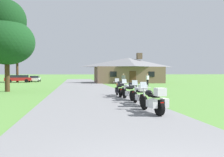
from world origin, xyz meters
name	(u,v)px	position (x,y,z in m)	size (l,w,h in m)	color
ground_plane	(86,90)	(0.00, 20.00, 0.00)	(500.00, 500.00, 0.00)	#56893D
asphalt_driveway	(87,91)	(0.00, 18.00, 0.03)	(6.40, 80.00, 0.06)	slate
motorcycle_black_nearest_to_camera	(154,101)	(2.10, 6.17, 0.61)	(0.86, 2.08, 1.30)	black
motorcycle_silver_second_in_row	(139,94)	(2.22, 8.58, 0.62)	(0.66, 2.08, 1.30)	black
motorcycle_silver_third_in_row	(129,91)	(2.25, 10.84, 0.62)	(0.71, 2.08, 1.30)	black
motorcycle_orange_farthest_in_row	(119,89)	(2.02, 12.82, 0.61)	(0.74, 2.08, 1.30)	black
stone_lodge	(128,70)	(8.39, 34.91, 2.34)	(12.50, 6.54, 5.43)	brown
bystander_gray_shirt_near_lodge	(123,78)	(6.07, 28.79, 0.95)	(0.54, 0.30, 1.69)	#75664C
bystander_white_shirt_beside_signpost	(148,79)	(8.75, 25.55, 0.93)	(0.51, 0.35, 1.67)	black
tree_left_near	(7,35)	(-7.51, 19.13, 5.34)	(5.11, 5.11, 8.70)	#422D19
tree_left_far	(17,49)	(-12.11, 40.98, 6.47)	(4.56, 4.56, 9.49)	#422D19
parked_red_suv_far_left	(19,78)	(-11.58, 39.67, 0.78)	(4.88, 2.75, 1.40)	maroon
parked_white_sedan_far_left	(35,79)	(-9.19, 42.63, 0.64)	(2.02, 4.26, 1.20)	silver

